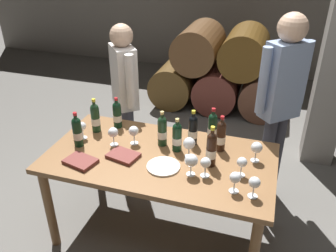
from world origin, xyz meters
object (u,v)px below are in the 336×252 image
object	(u,v)px
wine_bottle_6	(211,149)
wine_bottle_0	(221,136)
wine_bottle_2	(162,131)
serving_plate	(163,166)
wine_glass_1	(113,133)
wine_bottle_1	(193,130)
wine_bottle_4	(117,114)
wine_glass_4	(206,163)
dining_table	(160,166)
leather_ledger	(123,156)
wine_glass_9	(254,183)
wine_glass_3	(235,178)
taster_seated_left	(125,90)
wine_bottle_7	(95,117)
wine_bottle_8	(212,128)
tasting_notebook	(81,161)
wine_bottle_3	(177,137)
wine_glass_5	(242,163)
wine_bottle_5	(77,131)
sommelier_presenting	(281,96)
wine_glass_0	(82,127)
wine_glass_2	(134,131)
wine_glass_8	(257,148)
wine_glass_7	(191,161)

from	to	relation	value
wine_bottle_6	wine_bottle_0	bearing A→B (deg)	82.65
wine_bottle_2	serving_plate	distance (m)	0.33
wine_bottle_2	wine_glass_1	bearing A→B (deg)	-161.56
wine_bottle_1	wine_bottle_4	size ratio (longest dim) A/B	1.07
wine_glass_4	dining_table	bearing A→B (deg)	159.55
leather_ledger	wine_glass_9	bearing A→B (deg)	3.24
wine_glass_9	leather_ledger	xyz separation A→B (m)	(-0.96, 0.16, -0.09)
wine_glass_3	taster_seated_left	bearing A→B (deg)	140.74
serving_plate	wine_bottle_7	bearing A→B (deg)	155.02
wine_bottle_8	tasting_notebook	distance (m)	1.03
wine_bottle_1	wine_bottle_3	xyz separation A→B (m)	(-0.09, -0.13, -0.01)
wine_glass_1	wine_glass_5	xyz separation A→B (m)	(1.00, -0.10, -0.01)
wine_bottle_4	wine_bottle_5	size ratio (longest dim) A/B	0.95
tasting_notebook	sommelier_presenting	size ratio (longest dim) A/B	0.13
dining_table	wine_glass_5	distance (m)	0.64
wine_glass_0	wine_glass_2	xyz separation A→B (m)	(0.43, 0.05, 0.01)
wine_bottle_7	taster_seated_left	xyz separation A→B (m)	(0.04, 0.52, 0.03)
serving_plate	leather_ledger	bearing A→B (deg)	174.64
serving_plate	wine_bottle_8	bearing A→B (deg)	60.36
wine_glass_9	wine_bottle_7	bearing A→B (deg)	161.25
leather_ledger	tasting_notebook	bearing A→B (deg)	-135.95
wine_bottle_4	taster_seated_left	size ratio (longest dim) A/B	0.18
dining_table	serving_plate	bearing A→B (deg)	-61.55
tasting_notebook	serving_plate	size ratio (longest dim) A/B	0.92
wine_glass_8	wine_glass_9	world-z (taller)	wine_glass_8
wine_bottle_2	wine_bottle_4	world-z (taller)	wine_bottle_2
wine_bottle_1	wine_glass_1	bearing A→B (deg)	-160.69
wine_glass_0	wine_glass_3	xyz separation A→B (m)	(1.26, -0.30, 0.00)
wine_bottle_1	serving_plate	distance (m)	0.41
wine_glass_3	wine_glass_5	distance (m)	0.19
wine_glass_3	wine_glass_9	world-z (taller)	same
wine_glass_2	wine_glass_7	xyz separation A→B (m)	(0.53, -0.26, 0.01)
wine_glass_4	sommelier_presenting	xyz separation A→B (m)	(0.43, 0.89, 0.18)
wine_bottle_4	sommelier_presenting	world-z (taller)	sommelier_presenting
wine_bottle_2	wine_glass_8	bearing A→B (deg)	-0.72
wine_glass_0	leather_ledger	distance (m)	0.46
taster_seated_left	tasting_notebook	bearing A→B (deg)	-85.64
wine_bottle_1	wine_glass_5	size ratio (longest dim) A/B	2.01
wine_bottle_0	wine_glass_3	xyz separation A→B (m)	(0.18, -0.47, -0.02)
wine_bottle_2	wine_glass_5	world-z (taller)	wine_bottle_2
wine_bottle_5	taster_seated_left	size ratio (longest dim) A/B	0.19
wine_bottle_4	wine_glass_7	size ratio (longest dim) A/B	1.67
wine_glass_2	wine_glass_9	bearing A→B (deg)	-20.83
wine_glass_8	taster_seated_left	world-z (taller)	taster_seated_left
wine_glass_5	wine_bottle_5	bearing A→B (deg)	179.66
wine_bottle_1	wine_glass_0	size ratio (longest dim) A/B	2.01
dining_table	wine_bottle_5	distance (m)	0.69
taster_seated_left	wine_bottle_7	bearing A→B (deg)	-93.82
wine_bottle_2	wine_bottle_7	bearing A→B (deg)	176.43
wine_bottle_2	leather_ledger	world-z (taller)	wine_bottle_2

